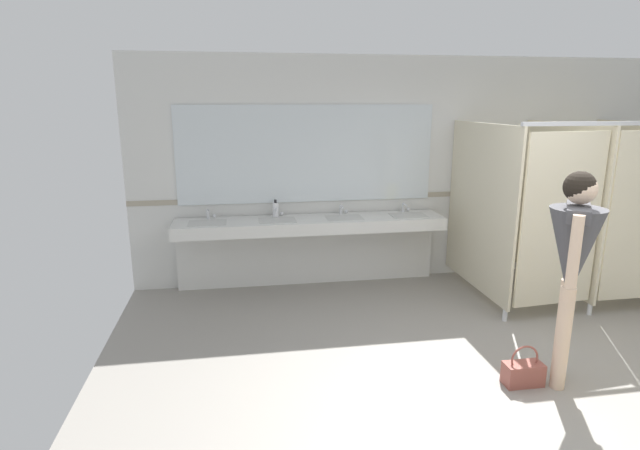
{
  "coord_description": "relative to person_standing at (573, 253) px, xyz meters",
  "views": [
    {
      "loc": [
        -2.35,
        -3.1,
        2.19
      ],
      "look_at": [
        -1.64,
        1.21,
        1.11
      ],
      "focal_mm": 28.19,
      "sensor_mm": 36.0,
      "label": 1
    }
  ],
  "objects": [
    {
      "name": "wall_back_tile_band",
      "position": [
        -0.11,
        2.63,
        -0.03
      ],
      "size": [
        7.25,
        0.01,
        0.06
      ],
      "primitive_type": "cube",
      "color": "#9E937F",
      "rests_on": "wall_back"
    },
    {
      "name": "wall_back",
      "position": [
        -0.11,
        2.69,
        0.28
      ],
      "size": [
        7.25,
        0.12,
        2.71
      ],
      "primitive_type": "cube",
      "color": "silver",
      "rests_on": "ground_plane"
    },
    {
      "name": "handbag",
      "position": [
        -0.3,
        0.01,
        -0.97
      ],
      "size": [
        0.31,
        0.15,
        0.34
      ],
      "color": "#934C42",
      "rests_on": "ground_plane"
    },
    {
      "name": "ground_plane",
      "position": [
        -0.11,
        -0.15,
        -1.13
      ],
      "size": [
        7.25,
        6.17,
        0.1
      ],
      "primitive_type": "cube",
      "color": "gray"
    },
    {
      "name": "person_standing",
      "position": [
        0.0,
        0.0,
        0.0
      ],
      "size": [
        0.56,
        0.56,
        1.7
      ],
      "color": "beige",
      "rests_on": "ground_plane"
    },
    {
      "name": "mirror_panel",
      "position": [
        -1.65,
        2.62,
        0.5
      ],
      "size": [
        3.03,
        0.02,
        1.13
      ],
      "primitive_type": "cube",
      "color": "silver",
      "rests_on": "wall_back"
    },
    {
      "name": "bathroom_stalls",
      "position": [
        1.14,
        1.64,
        -0.03
      ],
      "size": [
        1.98,
        1.56,
        2.0
      ],
      "color": "beige",
      "rests_on": "ground_plane"
    },
    {
      "name": "soap_dispenser",
      "position": [
        -2.04,
        2.51,
        -0.13
      ],
      "size": [
        0.07,
        0.07,
        0.2
      ],
      "color": "white",
      "rests_on": "vanity_counter"
    },
    {
      "name": "vanity_counter",
      "position": [
        -1.65,
        2.44,
        -0.45
      ],
      "size": [
        3.13,
        0.52,
        0.98
      ],
      "color": "silver",
      "rests_on": "ground_plane"
    }
  ]
}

